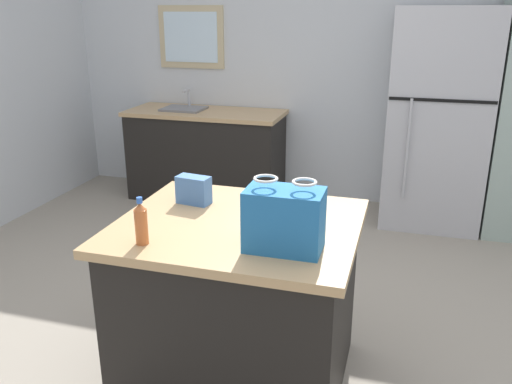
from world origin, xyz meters
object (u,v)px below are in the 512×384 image
(small_box, at_px, (194,190))
(shopping_bag, at_px, (284,219))
(kitchen_island, at_px, (239,302))
(refrigerator, at_px, (437,120))
(bottle, at_px, (141,223))

(small_box, bearing_deg, shopping_bag, -35.21)
(kitchen_island, relative_size, refrigerator, 0.61)
(refrigerator, distance_m, small_box, 2.66)
(small_box, bearing_deg, kitchen_island, -31.18)
(shopping_bag, bearing_deg, small_box, 144.79)
(shopping_bag, relative_size, small_box, 1.87)
(shopping_bag, height_order, bottle, shopping_bag)
(shopping_bag, xyz_separation_m, small_box, (-0.57, 0.40, -0.06))
(kitchen_island, height_order, bottle, bottle)
(shopping_bag, bearing_deg, kitchen_island, 140.82)
(shopping_bag, bearing_deg, refrigerator, 76.03)
(refrigerator, bearing_deg, bottle, -114.00)
(kitchen_island, xyz_separation_m, refrigerator, (0.96, 2.52, 0.48))
(bottle, bearing_deg, shopping_bag, 11.34)
(refrigerator, xyz_separation_m, small_box, (-1.26, -2.34, 0.02))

